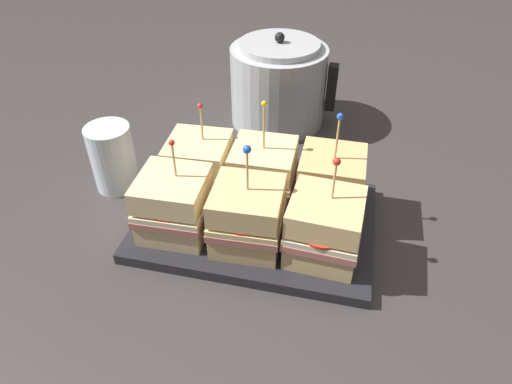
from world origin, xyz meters
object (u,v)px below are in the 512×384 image
at_px(sandwich_back_center, 264,174).
at_px(serving_platter, 256,221).
at_px(sandwich_front_right, 324,228).
at_px(drinking_glass, 113,158).
at_px(sandwich_front_center, 247,217).
at_px(kettle_steel, 279,84).
at_px(sandwich_back_left, 199,165).
at_px(sandwich_front_left, 174,205).
at_px(sandwich_back_right, 331,182).

bearing_deg(sandwich_back_center, serving_platter, -90.93).
relative_size(sandwich_front_right, drinking_glass, 1.36).
relative_size(serving_platter, drinking_glass, 3.12).
distance_m(sandwich_front_right, drinking_glass, 0.39).
relative_size(sandwich_front_center, kettle_steel, 0.76).
distance_m(sandwich_back_left, kettle_steel, 0.30).
bearing_deg(kettle_steel, sandwich_back_left, -105.19).
bearing_deg(drinking_glass, sandwich_front_right, -15.45).
bearing_deg(serving_platter, sandwich_front_center, -91.39).
bearing_deg(sandwich_front_center, sandwich_back_center, 88.84).
xyz_separation_m(sandwich_front_left, sandwich_back_left, (0.00, 0.11, -0.00)).
height_order(sandwich_front_center, drinking_glass, sandwich_front_center).
bearing_deg(sandwich_front_right, serving_platter, 154.05).
height_order(sandwich_front_center, sandwich_front_right, sandwich_front_center).
xyz_separation_m(serving_platter, sandwich_front_left, (-0.11, -0.05, 0.06)).
bearing_deg(serving_platter, sandwich_back_left, 153.37).
bearing_deg(sandwich_front_center, kettle_steel, 94.16).
relative_size(serving_platter, sandwich_back_center, 2.07).
bearing_deg(sandwich_back_left, sandwich_front_right, -26.29).
distance_m(serving_platter, sandwich_front_center, 0.08).
bearing_deg(sandwich_back_right, sandwich_front_left, -154.16).
distance_m(sandwich_back_center, kettle_steel, 0.30).
height_order(sandwich_back_center, kettle_steel, sandwich_back_center).
bearing_deg(sandwich_front_right, sandwich_front_center, -179.41).
relative_size(serving_platter, sandwich_back_left, 2.35).
bearing_deg(drinking_glass, sandwich_back_center, 0.50).
distance_m(kettle_steel, drinking_glass, 0.38).
xyz_separation_m(sandwich_front_center, kettle_steel, (-0.03, 0.40, 0.02)).
relative_size(sandwich_front_center, sandwich_back_center, 0.94).
bearing_deg(sandwich_back_center, sandwich_back_left, 178.74).
bearing_deg(sandwich_back_center, sandwich_back_right, 0.96).
relative_size(serving_platter, kettle_steel, 1.67).
distance_m(sandwich_front_right, kettle_steel, 0.43).
bearing_deg(drinking_glass, sandwich_back_left, 1.75).
bearing_deg(sandwich_back_left, sandwich_front_center, -45.43).
bearing_deg(sandwich_front_left, sandwich_back_left, 88.22).
xyz_separation_m(sandwich_front_center, sandwich_back_left, (-0.11, 0.11, -0.00)).
height_order(sandwich_back_center, sandwich_back_right, sandwich_back_center).
distance_m(serving_platter, sandwich_back_left, 0.14).
bearing_deg(sandwich_front_center, sandwich_front_left, 179.08).
relative_size(sandwich_front_right, sandwich_back_right, 0.93).
bearing_deg(kettle_steel, drinking_glass, -128.47).
relative_size(sandwich_front_center, sandwich_back_right, 0.97).
relative_size(sandwich_front_left, sandwich_back_center, 0.88).
bearing_deg(kettle_steel, sandwich_back_center, -83.90).
height_order(sandwich_front_right, kettle_steel, kettle_steel).
bearing_deg(kettle_steel, sandwich_front_left, -101.66).
relative_size(sandwich_back_right, kettle_steel, 0.78).
height_order(sandwich_back_right, kettle_steel, kettle_steel).
bearing_deg(sandwich_front_right, kettle_steel, 109.43).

